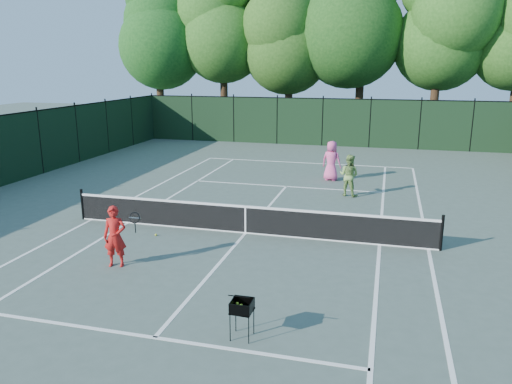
% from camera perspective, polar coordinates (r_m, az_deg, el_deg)
% --- Properties ---
extents(ground, '(90.00, 90.00, 0.00)m').
position_cam_1_polar(ground, '(15.77, -1.21, -4.74)').
color(ground, '#48574D').
rests_on(ground, ground).
extents(sideline_doubles_left, '(0.10, 23.77, 0.01)m').
position_cam_1_polar(sideline_doubles_left, '(18.00, -18.26, -3.01)').
color(sideline_doubles_left, white).
rests_on(sideline_doubles_left, ground).
extents(sideline_doubles_right, '(0.10, 23.77, 0.01)m').
position_cam_1_polar(sideline_doubles_right, '(15.27, 19.11, -6.21)').
color(sideline_doubles_right, white).
rests_on(sideline_doubles_right, ground).
extents(sideline_singles_left, '(0.10, 23.77, 0.01)m').
position_cam_1_polar(sideline_singles_left, '(17.31, -14.44, -3.43)').
color(sideline_singles_left, white).
rests_on(sideline_singles_left, ground).
extents(sideline_singles_right, '(0.10, 23.77, 0.01)m').
position_cam_1_polar(sideline_singles_right, '(15.21, 13.94, -5.90)').
color(sideline_singles_right, white).
rests_on(sideline_singles_right, ground).
extents(baseline_far, '(10.97, 0.10, 0.01)m').
position_cam_1_polar(baseline_far, '(27.01, 5.80, 3.33)').
color(baseline_far, white).
rests_on(baseline_far, ground).
extents(service_line_near, '(8.23, 0.10, 0.01)m').
position_cam_1_polar(service_line_near, '(10.32, -11.49, -15.99)').
color(service_line_near, white).
rests_on(service_line_near, ground).
extents(service_line_far, '(8.23, 0.10, 0.01)m').
position_cam_1_polar(service_line_far, '(21.74, 3.46, 0.65)').
color(service_line_far, white).
rests_on(service_line_far, ground).
extents(center_service_line, '(0.10, 12.80, 0.01)m').
position_cam_1_polar(center_service_line, '(15.76, -1.21, -4.73)').
color(center_service_line, white).
rests_on(center_service_line, ground).
extents(tennis_net, '(11.69, 0.09, 1.06)m').
position_cam_1_polar(tennis_net, '(15.61, -1.22, -3.08)').
color(tennis_net, black).
rests_on(tennis_net, ground).
extents(fence_far, '(24.00, 0.05, 3.00)m').
position_cam_1_polar(fence_far, '(32.77, 7.60, 7.88)').
color(fence_far, black).
rests_on(fence_far, ground).
extents(tree_0, '(6.40, 6.40, 13.14)m').
position_cam_1_polar(tree_0, '(39.81, -11.26, 18.48)').
color(tree_0, black).
rests_on(tree_0, ground).
extents(tree_1, '(6.80, 6.80, 13.98)m').
position_cam_1_polar(tree_1, '(38.44, -3.81, 19.66)').
color(tree_1, black).
rests_on(tree_1, ground).
extents(tree_2, '(6.00, 6.00, 12.40)m').
position_cam_1_polar(tree_2, '(36.89, 3.89, 18.38)').
color(tree_2, black).
rests_on(tree_2, ground).
extents(tree_3, '(7.00, 7.00, 14.45)m').
position_cam_1_polar(tree_3, '(36.86, 12.23, 20.10)').
color(tree_3, black).
rests_on(tree_3, ground).
extents(tree_4, '(6.20, 6.20, 12.97)m').
position_cam_1_polar(tree_4, '(36.14, 20.45, 18.30)').
color(tree_4, black).
rests_on(tree_4, ground).
extents(coach, '(0.84, 0.76, 1.63)m').
position_cam_1_polar(coach, '(13.54, -15.80, -4.91)').
color(coach, red).
rests_on(coach, ground).
extents(player_pink, '(1.00, 0.77, 1.81)m').
position_cam_1_polar(player_pink, '(22.94, 8.62, 3.55)').
color(player_pink, '#E55091').
rests_on(player_pink, ground).
extents(player_green, '(0.98, 0.87, 1.69)m').
position_cam_1_polar(player_green, '(20.35, 10.57, 1.90)').
color(player_green, '#7AA050').
rests_on(player_green, ground).
extents(ball_hopper, '(0.44, 0.44, 0.79)m').
position_cam_1_polar(ball_hopper, '(9.83, -1.62, -12.94)').
color(ball_hopper, black).
rests_on(ball_hopper, ground).
extents(loose_ball_midcourt, '(0.07, 0.07, 0.07)m').
position_cam_1_polar(loose_ball_midcourt, '(15.84, -11.38, -4.81)').
color(loose_ball_midcourt, gold).
rests_on(loose_ball_midcourt, ground).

